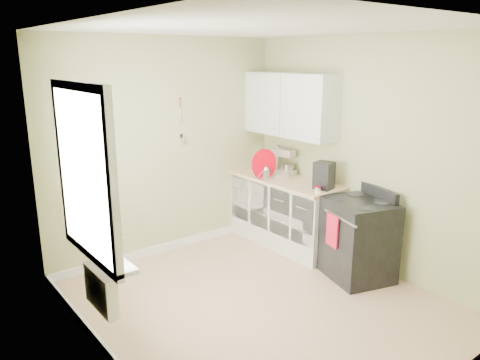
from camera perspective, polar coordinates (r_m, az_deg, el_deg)
floor at (r=4.97m, az=2.35°, el=-14.87°), size 3.20×3.60×0.02m
ceiling at (r=4.33m, az=2.75°, el=18.24°), size 3.20×3.60×0.02m
wall_back at (r=5.92m, az=-8.93°, el=3.92°), size 3.20×0.02×2.70m
wall_left at (r=3.66m, az=-17.06°, el=-3.34°), size 0.02×3.60×2.70m
wall_right at (r=5.61m, az=15.17°, el=2.99°), size 0.02×3.60×2.70m
base_cabinets at (r=6.27m, az=5.57°, el=-4.02°), size 0.60×1.60×0.87m
countertop at (r=6.13m, az=5.61°, el=-0.01°), size 0.64×1.60×0.04m
upper_cabinets at (r=6.12m, az=6.12°, el=9.10°), size 0.35×1.40×0.80m
window at (r=3.89m, az=-18.53°, el=0.66°), size 0.06×1.14×1.44m
window_sill at (r=4.12m, az=-16.80°, el=-8.26°), size 0.18×1.14×0.04m
radiator at (r=4.20m, az=-16.59°, el=-12.71°), size 0.12×0.50×0.35m
wall_utensils at (r=5.95m, az=-7.18°, el=6.14°), size 0.02×0.14×0.58m
stove at (r=5.49m, az=14.14°, el=-6.93°), size 0.84×0.89×1.03m
stand_mixer at (r=6.28m, az=5.31°, el=2.13°), size 0.25×0.35×0.39m
kettle at (r=6.04m, az=3.13°, el=0.85°), size 0.17×0.10×0.17m
coffee_maker at (r=5.67m, az=10.18°, el=0.46°), size 0.23×0.24×0.33m
red_tray at (r=6.06m, az=2.96°, el=1.97°), size 0.40×0.09×0.39m
jar at (r=5.54m, az=9.46°, el=-1.13°), size 0.07×0.07×0.07m
plant_a at (r=3.76m, az=-14.95°, el=-7.43°), size 0.19×0.16×0.31m
plant_b at (r=3.94m, az=-16.11°, el=-6.59°), size 0.21×0.21×0.30m
plant_c at (r=4.26m, az=-18.00°, el=-4.90°), size 0.25×0.25×0.33m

